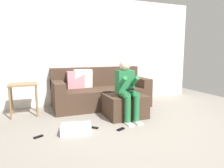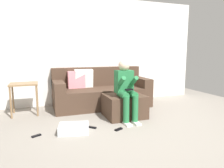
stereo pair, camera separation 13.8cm
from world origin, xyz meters
The scene contains 10 objects.
ground_plane centered at (0.00, 0.00, 0.00)m, with size 6.85×6.85×0.00m, color gray.
wall_back centered at (0.00, 2.31, 1.30)m, with size 5.27×0.10×2.59m, color white.
couch_sectional centered at (-0.14, 1.85, 0.34)m, with size 2.19×0.96×0.90m.
ottoman centered at (0.07, 0.88, 0.22)m, with size 0.75×0.66×0.44m, color #473326.
person_seated centered at (0.02, 0.70, 0.63)m, with size 0.32×0.60×1.13m.
storage_bin centered at (-1.01, 0.38, 0.07)m, with size 0.47×0.32×0.14m, color silver.
side_table centered at (-1.79, 1.69, 0.54)m, with size 0.53×0.45×0.65m.
remote_near_ottoman centered at (-0.30, 0.25, 0.01)m, with size 0.15×0.05×0.02m, color black.
remote_by_storage_bin centered at (-0.70, 0.49, 0.01)m, with size 0.19×0.05×0.02m, color black.
remote_under_side_table centered at (-1.57, 0.42, 0.01)m, with size 0.14×0.04×0.02m, color black.
Camera 2 is at (-1.49, -2.75, 1.26)m, focal length 32.95 mm.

